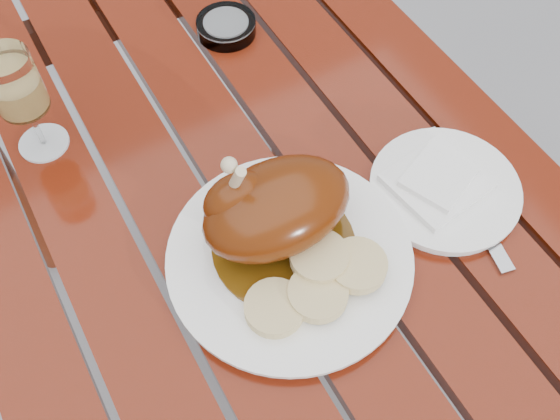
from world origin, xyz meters
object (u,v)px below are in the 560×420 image
object	(u,v)px
wine_glass	(25,104)
side_plate	(445,189)
table	(265,306)
dinner_plate	(290,259)
ashtray	(226,27)

from	to	relation	value
wine_glass	side_plate	size ratio (longest dim) A/B	0.82
table	wine_glass	xyz separation A→B (m)	(-0.23, 0.24, 0.46)
dinner_plate	ashtray	world-z (taller)	ashtray
table	wine_glass	bearing A→B (deg)	134.10
side_plate	wine_glass	bearing A→B (deg)	141.70
dinner_plate	wine_glass	bearing A→B (deg)	121.61
dinner_plate	ashtray	xyz separation A→B (m)	(0.13, 0.43, 0.00)
side_plate	ashtray	bearing A→B (deg)	104.62
dinner_plate	ashtray	distance (m)	0.45
table	ashtray	bearing A→B (deg)	70.88
wine_glass	ashtray	xyz separation A→B (m)	(0.34, 0.08, -0.07)
side_plate	dinner_plate	bearing A→B (deg)	177.21
ashtray	wine_glass	bearing A→B (deg)	-166.87
table	wine_glass	size ratio (longest dim) A/B	7.00
side_plate	table	bearing A→B (deg)	151.58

